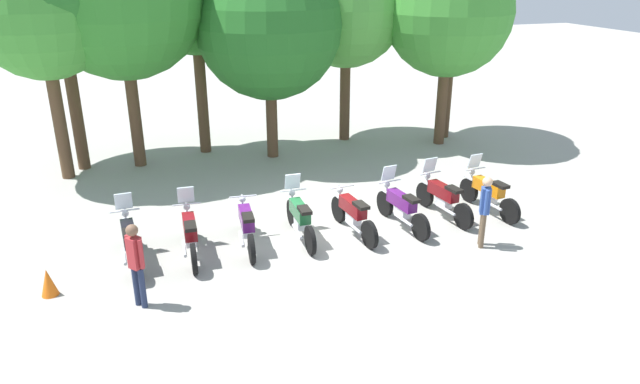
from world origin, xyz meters
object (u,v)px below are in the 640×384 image
object	(u,v)px
tree_7	(454,3)
tree_4	(269,26)
motorcycle_0	(130,240)
motorcycle_2	(247,225)
tree_3	(194,1)
motorcycle_4	(353,214)
motorcycle_5	(401,207)
motorcycle_6	(443,197)
person_0	(136,260)
tree_5	(346,8)
motorcycle_1	(190,233)
motorcycle_3	(300,217)
person_1	(485,207)
traffic_cone	(48,282)
tree_6	(449,12)
tree_0	(40,10)
motorcycle_7	(488,193)

from	to	relation	value
tree_7	tree_4	bearing A→B (deg)	-177.35
motorcycle_0	motorcycle_2	size ratio (longest dim) A/B	1.00
tree_3	tree_4	world-z (taller)	tree_3
motorcycle_4	motorcycle_5	xyz separation A→B (m)	(1.24, 0.00, 0.01)
motorcycle_0	motorcycle_6	size ratio (longest dim) A/B	1.00
person_0	motorcycle_6	bearing A→B (deg)	-25.10
motorcycle_2	tree_5	bearing A→B (deg)	-30.11
motorcycle_1	motorcycle_2	distance (m)	1.24
motorcycle_3	motorcycle_6	xyz separation A→B (m)	(3.71, 0.07, 0.00)
motorcycle_0	person_0	xyz separation A→B (m)	(0.13, -1.79, 0.45)
tree_3	person_1	bearing A→B (deg)	-61.14
person_0	tree_3	world-z (taller)	tree_3
motorcycle_3	tree_4	size ratio (longest dim) A/B	0.34
motorcycle_3	tree_4	world-z (taller)	tree_4
motorcycle_3	traffic_cone	xyz separation A→B (m)	(-5.24, -0.89, -0.24)
tree_5	motorcycle_0	bearing A→B (deg)	-135.95
motorcycle_0	tree_6	xyz separation A→B (m)	(10.44, 5.71, 3.89)
motorcycle_5	person_1	xyz separation A→B (m)	(1.27, -1.49, 0.44)
motorcycle_4	tree_6	bearing A→B (deg)	-49.51
tree_0	tree_4	distance (m)	6.26
motorcycle_0	tree_5	xyz separation A→B (m)	(7.46, 7.22, 3.99)
motorcycle_6	tree_7	distance (m)	8.35
motorcycle_4	motorcycle_5	distance (m)	1.24
motorcycle_0	motorcycle_6	bearing A→B (deg)	-93.20
tree_6	motorcycle_6	bearing A→B (deg)	-118.28
motorcycle_6	tree_5	xyz separation A→B (m)	(0.04, 7.13, 3.99)
tree_4	motorcycle_2	bearing A→B (deg)	-108.80
motorcycle_5	tree_3	bearing A→B (deg)	18.69
motorcycle_7	person_0	xyz separation A→B (m)	(-8.53, -1.80, 0.45)
tree_7	motorcycle_6	bearing A→B (deg)	-119.69
motorcycle_6	tree_3	bearing A→B (deg)	26.15
motorcycle_0	motorcycle_1	distance (m)	1.24
motorcycle_1	tree_3	world-z (taller)	tree_3
motorcycle_6	motorcycle_0	bearing A→B (deg)	82.71
motorcycle_4	tree_3	bearing A→B (deg)	11.74
motorcycle_3	tree_7	world-z (taller)	tree_7
motorcycle_7	tree_6	xyz separation A→B (m)	(1.78, 5.70, 3.89)
motorcycle_6	tree_7	size ratio (longest dim) A/B	0.34
motorcycle_7	tree_5	world-z (taller)	tree_5
motorcycle_7	motorcycle_6	bearing A→B (deg)	78.90
motorcycle_2	person_0	size ratio (longest dim) A/B	1.32
person_1	motorcycle_0	bearing A→B (deg)	14.60
motorcycle_6	tree_4	world-z (taller)	tree_4
motorcycle_1	motorcycle_5	bearing A→B (deg)	-88.85
motorcycle_1	tree_4	xyz separation A→B (m)	(3.31, 6.15, 3.60)
tree_0	tree_7	size ratio (longest dim) A/B	1.03
tree_7	motorcycle_5	bearing A→B (deg)	-126.49
person_1	tree_3	size ratio (longest dim) A/B	0.25
motorcycle_2	person_0	xyz separation A→B (m)	(-2.35, -1.80, 0.46)
motorcycle_3	motorcycle_2	bearing A→B (deg)	91.32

